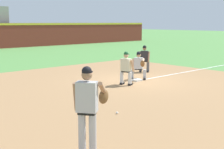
{
  "coord_description": "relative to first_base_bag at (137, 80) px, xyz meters",
  "views": [
    {
      "loc": [
        -10.36,
        -9.78,
        2.7
      ],
      "look_at": [
        -4.73,
        -3.54,
        1.28
      ],
      "focal_mm": 50.0,
      "sensor_mm": 36.0,
      "label": 1
    }
  ],
  "objects": [
    {
      "name": "umpire",
      "position": [
        2.22,
        1.55,
        0.75
      ],
      "size": [
        0.65,
        0.68,
        1.46
      ],
      "color": "black",
      "rests_on": "ground"
    },
    {
      "name": "first_base_bag",
      "position": [
        0.0,
        0.0,
        0.0
      ],
      "size": [
        0.38,
        0.38,
        0.09
      ],
      "primitive_type": "cube",
      "color": "white",
      "rests_on": "ground"
    },
    {
      "name": "infield_dirt_patch",
      "position": [
        -3.38,
        -2.53,
        -0.04
      ],
      "size": [
        18.0,
        18.0,
        0.01
      ],
      "primitive_type": "cube",
      "color": "#9E754C",
      "rests_on": "ground"
    },
    {
      "name": "pitcher",
      "position": [
        -6.72,
        -5.04,
        1.01
      ],
      "size": [
        0.85,
        0.57,
        1.86
      ],
      "color": "black",
      "rests_on": "ground"
    },
    {
      "name": "baserunner",
      "position": [
        -1.03,
        -0.33,
        0.75
      ],
      "size": [
        0.56,
        0.66,
        1.46
      ],
      "color": "black",
      "rests_on": "ground"
    },
    {
      "name": "first_baseman",
      "position": [
        0.31,
        0.17,
        0.69
      ],
      "size": [
        0.79,
        1.06,
        1.34
      ],
      "color": "black",
      "rests_on": "ground"
    },
    {
      "name": "foul_line_stripe",
      "position": [
        7.44,
        0.0,
        -0.04
      ],
      "size": [
        14.88,
        0.1,
        0.0
      ],
      "primitive_type": "cube",
      "color": "white",
      "rests_on": "ground"
    },
    {
      "name": "baseball",
      "position": [
        -4.26,
        -3.24,
        -0.01
      ],
      "size": [
        0.07,
        0.07,
        0.07
      ],
      "primitive_type": "sphere",
      "color": "white",
      "rests_on": "ground"
    },
    {
      "name": "ground_plane",
      "position": [
        0.0,
        0.0,
        -0.04
      ],
      "size": [
        160.0,
        160.0,
        0.0
      ],
      "primitive_type": "plane",
      "color": "#518942"
    }
  ]
}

